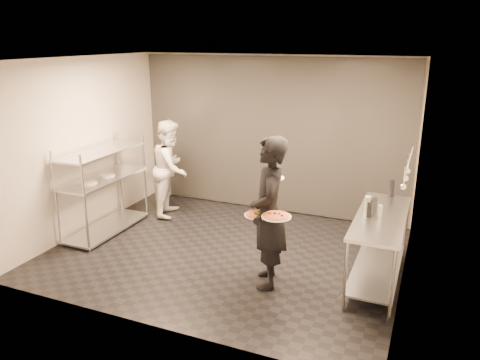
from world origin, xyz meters
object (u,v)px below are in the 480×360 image
at_px(bottle_dark, 392,189).
at_px(bottle_clear, 380,211).
at_px(chef, 171,168).
at_px(pizza_plate_near, 257,214).
at_px(bottle_green, 367,206).
at_px(pass_rack, 104,186).
at_px(waiter, 269,213).
at_px(pizza_plate_far, 276,216).
at_px(pos_monitor, 372,207).
at_px(salad_plate, 274,176).
at_px(prep_counter, 379,237).

bearing_deg(bottle_dark, bottle_clear, -93.36).
distance_m(chef, bottle_dark, 3.79).
bearing_deg(pizza_plate_near, bottle_green, 31.09).
bearing_deg(bottle_green, pass_rack, 179.02).
distance_m(waiter, pizza_plate_far, 0.32).
xyz_separation_m(waiter, pos_monitor, (1.17, 0.61, 0.04)).
height_order(pass_rack, pos_monitor, pass_rack).
xyz_separation_m(salad_plate, pos_monitor, (1.22, 0.30, -0.35)).
height_order(prep_counter, salad_plate, salad_plate).
relative_size(waiter, bottle_clear, 11.49).
height_order(waiter, pizza_plate_far, waiter).
relative_size(pizza_plate_near, bottle_clear, 1.87).
height_order(pass_rack, salad_plate, pass_rack).
bearing_deg(pos_monitor, pizza_plate_near, -139.20).
distance_m(salad_plate, bottle_dark, 1.80).
xyz_separation_m(chef, bottle_dark, (3.77, -0.30, 0.19)).
distance_m(bottle_green, bottle_clear, 0.17).
distance_m(waiter, chef, 2.98).
height_order(waiter, chef, waiter).
height_order(waiter, bottle_clear, waiter).
bearing_deg(pass_rack, bottle_clear, -1.12).
bearing_deg(prep_counter, pass_rack, -179.97).
xyz_separation_m(pizza_plate_near, pos_monitor, (1.25, 0.80, -0.00)).
height_order(pizza_plate_near, bottle_green, bottle_green).
bearing_deg(bottle_clear, prep_counter, 82.42).
xyz_separation_m(waiter, pizza_plate_far, (0.18, -0.25, 0.08)).
xyz_separation_m(pass_rack, bottle_green, (4.16, -0.07, 0.28)).
bearing_deg(waiter, bottle_dark, 115.74).
height_order(chef, bottle_green, chef).
bearing_deg(bottle_clear, pizza_plate_near, -152.42).
distance_m(pass_rack, waiter, 3.10).
bearing_deg(bottle_green, waiter, -154.41).
height_order(waiter, bottle_green, waiter).
relative_size(pizza_plate_near, bottle_dark, 1.29).
relative_size(pizza_plate_far, bottle_green, 1.39).
distance_m(pizza_plate_near, bottle_green, 1.41).
xyz_separation_m(bottle_clear, bottle_dark, (0.05, 0.89, 0.04)).
distance_m(prep_counter, salad_plate, 1.56).
bearing_deg(pizza_plate_far, bottle_clear, 34.96).
distance_m(salad_plate, pos_monitor, 1.31).
distance_m(salad_plate, bottle_clear, 1.40).
xyz_separation_m(prep_counter, bottle_clear, (-0.01, -0.09, 0.38)).
bearing_deg(waiter, prep_counter, 94.42).
xyz_separation_m(prep_counter, pos_monitor, (-0.12, 0.00, 0.39)).
xyz_separation_m(pass_rack, pos_monitor, (4.21, 0.00, 0.25)).
relative_size(prep_counter, pizza_plate_far, 5.03).
bearing_deg(prep_counter, bottle_green, -156.83).
xyz_separation_m(prep_counter, chef, (-3.73, 1.10, 0.23)).
bearing_deg(bottle_dark, pos_monitor, -101.37).
xyz_separation_m(pizza_plate_far, bottle_dark, (1.15, 1.66, -0.02)).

